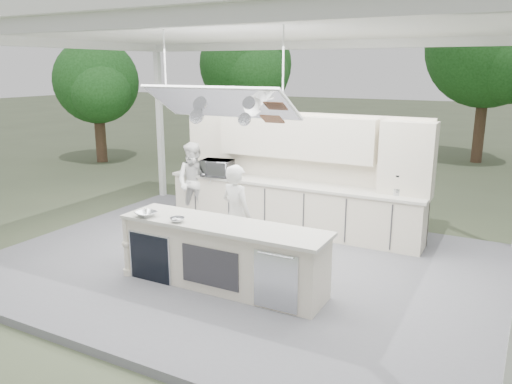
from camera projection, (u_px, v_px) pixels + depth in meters
The scene contains 12 objects.
ground at pixel (243, 269), 8.12m from camera, with size 90.00×90.00×0.00m, color #4B553A.
stage_deck at pixel (243, 266), 8.11m from camera, with size 8.00×6.00×0.12m, color slate.
tent at pixel (241, 31), 7.21m from camera, with size 8.20×6.20×3.86m.
demo_island at pixel (222, 255), 7.12m from camera, with size 3.10×0.79×0.95m.
back_counter at pixel (291, 206), 9.60m from camera, with size 5.08×0.72×0.95m.
back_wall_unit at pixel (318, 156), 9.35m from camera, with size 5.05×0.48×2.25m.
tree_cluster at pixel (389, 64), 15.76m from camera, with size 19.55×9.40×5.85m.
head_chef at pixel (236, 215), 7.89m from camera, with size 0.59×0.39×1.62m, color white.
sous_chef at pixel (195, 182), 10.11m from camera, with size 0.79×0.61×1.62m, color white.
toaster_oven at pixel (217, 168), 9.98m from camera, with size 0.60×0.41×0.33m, color #ADAEB4.
bowl_large at pixel (146, 214), 7.31m from camera, with size 0.30×0.30×0.07m, color silver.
bowl_small at pixel (177, 220), 7.05m from camera, with size 0.21×0.21×0.07m, color #B9BBC1.
Camera 1 is at (3.74, -6.58, 3.21)m, focal length 35.00 mm.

